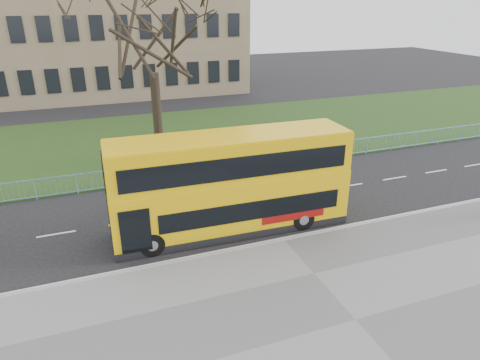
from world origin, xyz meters
name	(u,v)px	position (x,y,z in m)	size (l,w,h in m)	color
ground	(268,225)	(0.00, 0.00, 0.00)	(120.00, 120.00, 0.00)	black
pavement	(355,321)	(0.00, -6.75, 0.06)	(80.00, 10.50, 0.12)	slate
kerb	(283,240)	(0.00, -1.55, 0.07)	(80.00, 0.20, 0.14)	#98989B
grass_verge	(190,136)	(0.00, 14.30, 0.04)	(80.00, 15.40, 0.08)	#243C15
guard_railing	(223,165)	(0.00, 6.60, 0.55)	(40.00, 0.12, 1.10)	#7EB9E0
bare_tree	(153,55)	(-3.00, 10.00, 6.50)	(8.99, 8.99, 12.84)	black
civic_building	(92,24)	(-5.00, 35.00, 7.00)	(30.00, 15.00, 14.00)	#7C6D4E
yellow_bus	(231,181)	(-1.66, 0.32, 2.29)	(10.26, 2.77, 4.27)	yellow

